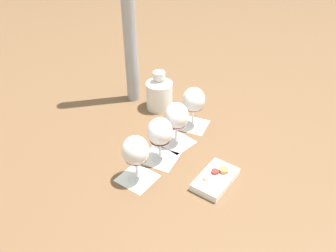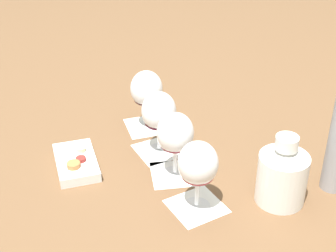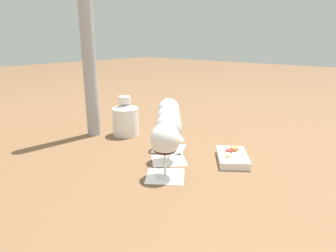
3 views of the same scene
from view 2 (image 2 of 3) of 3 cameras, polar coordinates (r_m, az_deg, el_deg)
ground_plane at (r=1.29m, az=0.17°, el=-4.01°), size 8.00×8.00×0.00m
tasting_card_0 at (r=1.15m, az=3.17°, el=-8.86°), size 0.16×0.16×0.00m
tasting_card_1 at (r=1.25m, az=0.78°, el=-5.31°), size 0.15×0.15×0.00m
tasting_card_2 at (r=1.33m, az=-0.98°, el=-2.67°), size 0.16×0.16×0.00m
tasting_card_3 at (r=1.43m, az=-2.29°, el=0.00°), size 0.16×0.16×0.00m
wine_glass_0 at (r=1.09m, az=3.34°, el=-4.47°), size 0.09×0.09×0.17m
wine_glass_1 at (r=1.18m, az=0.81°, el=-1.08°), size 0.09×0.09×0.17m
wine_glass_2 at (r=1.27m, az=-1.02°, el=1.42°), size 0.09×0.09×0.17m
wine_glass_3 at (r=1.38m, az=-2.39°, el=3.87°), size 0.09×0.09×0.17m
ceramic_vase at (r=1.16m, az=12.57°, el=-5.15°), size 0.11×0.11×0.17m
snack_dish at (r=1.28m, az=-10.13°, el=-3.98°), size 0.19×0.17×0.04m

